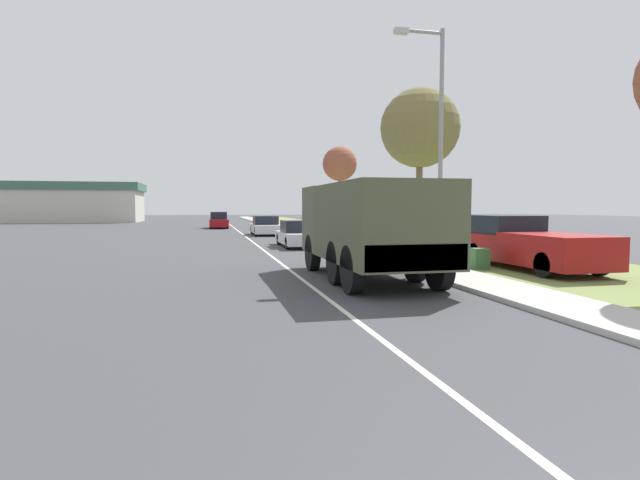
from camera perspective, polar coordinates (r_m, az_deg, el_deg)
ground_plane at (r=41.52m, az=-9.12°, el=0.87°), size 180.00×180.00×0.00m
lane_centre_stripe at (r=41.52m, az=-9.12°, el=0.88°), size 0.12×120.00×0.00m
sidewalk_right at (r=42.05m, az=-2.99°, el=1.03°), size 1.80×120.00×0.12m
grass_strip_right at (r=43.02m, az=2.80°, el=1.03°), size 7.00×120.00×0.02m
military_truck at (r=14.36m, az=5.58°, el=1.84°), size 2.58×6.86×2.75m
car_nearest_ahead at (r=26.36m, az=-2.51°, el=0.62°), size 1.81×4.76×1.38m
car_second_ahead at (r=37.37m, az=-6.24°, el=1.57°), size 1.94×4.66×1.42m
car_third_ahead at (r=49.98m, az=-11.51°, el=2.16°), size 1.77×4.88×1.60m
pickup_truck at (r=18.27m, az=22.55°, el=-0.35°), size 2.10×5.78×1.77m
lamp_post at (r=16.84m, az=13.06°, el=12.34°), size 1.69×0.24×7.64m
tree_mid_right at (r=27.86m, az=11.35°, el=12.38°), size 4.23×4.23×8.41m
tree_far_right at (r=44.80m, az=2.27°, el=8.65°), size 3.04×3.04×7.42m
utility_box at (r=17.48m, az=17.76°, el=-2.04°), size 0.55×0.45×0.70m
building_distant at (r=76.49m, az=-27.23°, el=3.85°), size 20.46×10.16×5.34m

